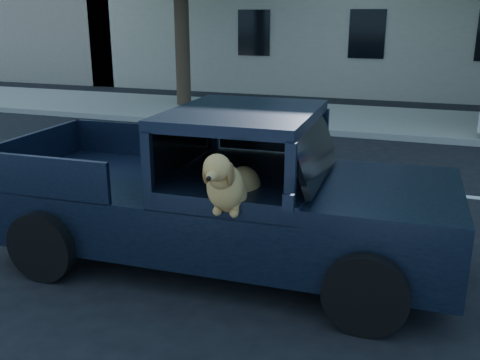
{
  "coord_description": "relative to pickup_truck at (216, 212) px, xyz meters",
  "views": [
    {
      "loc": [
        3.2,
        -5.46,
        2.79
      ],
      "look_at": [
        1.43,
        -0.48,
        1.16
      ],
      "focal_mm": 40.0,
      "sensor_mm": 36.0,
      "label": 1
    }
  ],
  "objects": [
    {
      "name": "pickup_truck",
      "position": [
        0.0,
        0.0,
        0.0
      ],
      "size": [
        5.17,
        2.66,
        1.83
      ],
      "rotation": [
        0.0,
        0.0,
        0.03
      ],
      "color": "black",
      "rests_on": "ground"
    },
    {
      "name": "lane_stripes",
      "position": [
        1.0,
        3.5,
        -0.61
      ],
      "size": [
        21.6,
        0.14,
        0.01
      ],
      "primitive_type": null,
      "color": "silver",
      "rests_on": "ground"
    },
    {
      "name": "ground",
      "position": [
        -1.0,
        0.1,
        -0.62
      ],
      "size": [
        120.0,
        120.0,
        0.0
      ],
      "primitive_type": "plane",
      "color": "black",
      "rests_on": "ground"
    },
    {
      "name": "far_sidewalk",
      "position": [
        -1.0,
        9.3,
        -0.54
      ],
      "size": [
        60.0,
        4.0,
        0.15
      ],
      "primitive_type": "cube",
      "color": "gray",
      "rests_on": "ground"
    }
  ]
}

